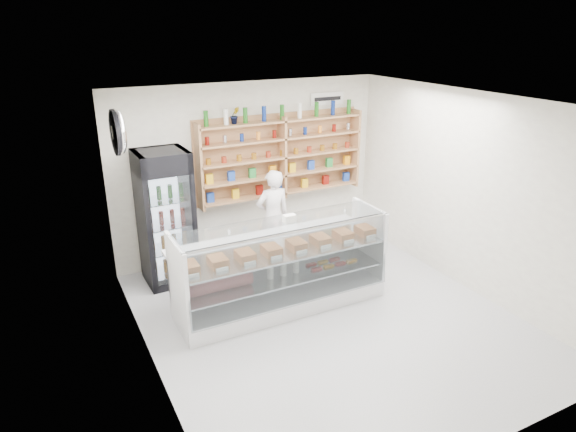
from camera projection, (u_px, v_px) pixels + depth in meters
room at (332, 219)px, 6.21m from camera, size 5.00×5.00×5.00m
display_counter at (281, 283)px, 6.91m from camera, size 2.84×0.85×1.24m
shop_worker at (273, 216)px, 8.10m from camera, size 0.56×0.38×1.52m
drinks_cooler at (166, 218)px, 7.39m from camera, size 0.73×0.71×1.98m
wall_shelving at (282, 157)px, 8.30m from camera, size 2.84×0.28×1.33m
potted_plant at (235, 115)px, 7.70m from camera, size 0.15×0.12×0.26m
security_mirror at (119, 132)px, 5.90m from camera, size 0.15×0.50×0.50m
wall_sign at (327, 99)px, 8.49m from camera, size 0.62×0.03×0.20m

